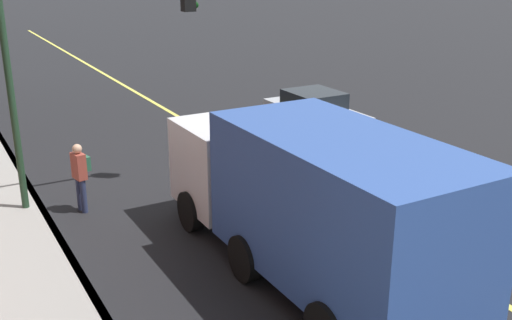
{
  "coord_description": "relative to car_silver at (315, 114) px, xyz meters",
  "views": [
    {
      "loc": [
        -11.17,
        8.36,
        5.86
      ],
      "look_at": [
        -0.68,
        2.42,
        1.73
      ],
      "focal_mm": 42.69,
      "sensor_mm": 36.0,
      "label": 1
    }
  ],
  "objects": [
    {
      "name": "truck_blue",
      "position": [
        -7.67,
        5.46,
        0.85
      ],
      "size": [
        7.46,
        2.61,
        2.97
      ],
      "color": "silver",
      "rests_on": "ground"
    },
    {
      "name": "sidewalk_slab",
      "position": [
        -5.01,
        10.6,
        -0.67
      ],
      "size": [
        80.0,
        2.69,
        0.15
      ],
      "primitive_type": "cube",
      "color": "gray",
      "rests_on": "ground"
    },
    {
      "name": "lane_stripe_center",
      "position": [
        -5.01,
        3.08,
        -0.74
      ],
      "size": [
        80.0,
        0.16,
        0.01
      ],
      "primitive_type": "cube",
      "color": "#D8CC4C",
      "rests_on": "ground"
    },
    {
      "name": "curb_edge",
      "position": [
        -5.01,
        9.33,
        -0.67
      ],
      "size": [
        80.0,
        0.16,
        0.15
      ],
      "primitive_type": "cube",
      "color": "slate",
      "rests_on": "ground"
    },
    {
      "name": "car_silver",
      "position": [
        0.0,
        0.0,
        0.0
      ],
      "size": [
        4.03,
        1.91,
        1.48
      ],
      "color": "#A8AAB2",
      "rests_on": "ground"
    },
    {
      "name": "traffic_light_mast",
      "position": [
        -1.98,
        7.85,
        3.18
      ],
      "size": [
        0.28,
        4.69,
        5.67
      ],
      "color": "#1E3823",
      "rests_on": "ground"
    },
    {
      "name": "ground",
      "position": [
        -5.01,
        3.08,
        -0.75
      ],
      "size": [
        200.0,
        200.0,
        0.0
      ],
      "primitive_type": "plane",
      "color": "black"
    },
    {
      "name": "pedestrian_with_backpack",
      "position": [
        -2.52,
        8.44,
        0.22
      ],
      "size": [
        0.43,
        0.42,
        1.67
      ],
      "color": "#262D4C",
      "rests_on": "ground"
    }
  ]
}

